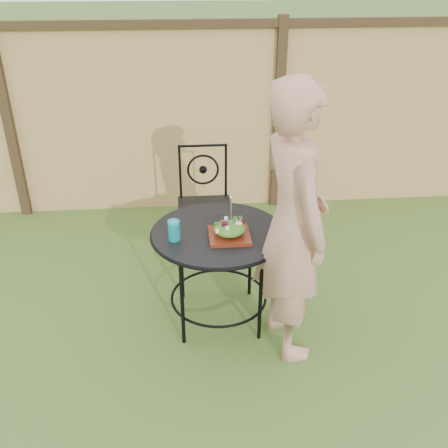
% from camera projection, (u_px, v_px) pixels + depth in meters
% --- Properties ---
extents(ground, '(60.00, 60.00, 0.00)m').
position_uv_depth(ground, '(141.00, 347.00, 3.41)').
color(ground, '#324D19').
rests_on(ground, ground).
extents(fence, '(8.00, 0.12, 1.90)m').
position_uv_depth(fence, '(147.00, 119.00, 4.89)').
color(fence, tan).
rests_on(fence, ground).
extents(patio_table, '(0.92, 0.92, 0.72)m').
position_uv_depth(patio_table, '(218.00, 249.00, 3.43)').
color(patio_table, black).
rests_on(patio_table, ground).
extents(patio_chair, '(0.46, 0.46, 0.95)m').
position_uv_depth(patio_chair, '(204.00, 200.00, 4.31)').
color(patio_chair, black).
rests_on(patio_chair, ground).
extents(diner, '(0.56, 0.74, 1.82)m').
position_uv_depth(diner, '(293.00, 225.00, 3.06)').
color(diner, '#AD7863').
rests_on(diner, ground).
extents(salad_plate, '(0.27, 0.27, 0.02)m').
position_uv_depth(salad_plate, '(229.00, 235.00, 3.29)').
color(salad_plate, '#421109').
rests_on(salad_plate, patio_table).
extents(salad, '(0.21, 0.21, 0.08)m').
position_uv_depth(salad, '(229.00, 229.00, 3.27)').
color(salad, '#235614').
rests_on(salad, salad_plate).
extents(fork, '(0.01, 0.01, 0.18)m').
position_uv_depth(fork, '(231.00, 211.00, 3.21)').
color(fork, silver).
rests_on(fork, salad).
extents(drinking_glass, '(0.08, 0.08, 0.14)m').
position_uv_depth(drinking_glass, '(174.00, 230.00, 3.23)').
color(drinking_glass, '#0C848D').
rests_on(drinking_glass, patio_table).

